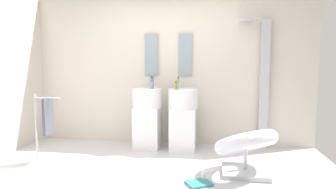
{
  "coord_description": "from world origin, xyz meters",
  "views": [
    {
      "loc": [
        0.72,
        -3.28,
        1.36
      ],
      "look_at": [
        0.15,
        0.55,
        0.95
      ],
      "focal_mm": 31.08,
      "sensor_mm": 36.0,
      "label": 1
    }
  ],
  "objects_px": {
    "pedestal_sink_left": "(147,116)",
    "lounge_chair": "(246,147)",
    "towel_rack": "(46,118)",
    "coffee_mug": "(204,176)",
    "soap_bottle_green": "(178,84)",
    "soap_bottle_blue": "(152,83)",
    "pedestal_sink_right": "(183,117)",
    "shower_column": "(263,81)",
    "magazine_teal": "(199,183)",
    "soap_bottle_amber": "(176,86)",
    "soap_bottle_grey": "(152,85)"
  },
  "relations": [
    {
      "from": "pedestal_sink_right",
      "to": "lounge_chair",
      "type": "height_order",
      "value": "pedestal_sink_right"
    },
    {
      "from": "soap_bottle_amber",
      "to": "soap_bottle_green",
      "type": "relative_size",
      "value": 0.65
    },
    {
      "from": "soap_bottle_amber",
      "to": "pedestal_sink_right",
      "type": "bearing_deg",
      "value": 44.56
    },
    {
      "from": "towel_rack",
      "to": "soap_bottle_amber",
      "type": "distance_m",
      "value": 1.91
    },
    {
      "from": "lounge_chair",
      "to": "coffee_mug",
      "type": "height_order",
      "value": "lounge_chair"
    },
    {
      "from": "pedestal_sink_left",
      "to": "lounge_chair",
      "type": "relative_size",
      "value": 0.98
    },
    {
      "from": "towel_rack",
      "to": "magazine_teal",
      "type": "distance_m",
      "value": 2.23
    },
    {
      "from": "magazine_teal",
      "to": "towel_rack",
      "type": "bearing_deg",
      "value": 136.63
    },
    {
      "from": "towel_rack",
      "to": "coffee_mug",
      "type": "height_order",
      "value": "towel_rack"
    },
    {
      "from": "towel_rack",
      "to": "magazine_teal",
      "type": "relative_size",
      "value": 3.59
    },
    {
      "from": "shower_column",
      "to": "magazine_teal",
      "type": "xyz_separation_m",
      "value": [
        -0.95,
        -1.66,
        -1.06
      ]
    },
    {
      "from": "soap_bottle_blue",
      "to": "soap_bottle_grey",
      "type": "height_order",
      "value": "soap_bottle_blue"
    },
    {
      "from": "coffee_mug",
      "to": "soap_bottle_green",
      "type": "height_order",
      "value": "soap_bottle_green"
    },
    {
      "from": "towel_rack",
      "to": "soap_bottle_blue",
      "type": "distance_m",
      "value": 1.6
    },
    {
      "from": "shower_column",
      "to": "lounge_chair",
      "type": "height_order",
      "value": "shower_column"
    },
    {
      "from": "towel_rack",
      "to": "soap_bottle_grey",
      "type": "relative_size",
      "value": 7.14
    },
    {
      "from": "magazine_teal",
      "to": "soap_bottle_green",
      "type": "relative_size",
      "value": 1.36
    },
    {
      "from": "coffee_mug",
      "to": "lounge_chair",
      "type": "bearing_deg",
      "value": 30.22
    },
    {
      "from": "pedestal_sink_right",
      "to": "soap_bottle_green",
      "type": "bearing_deg",
      "value": -110.31
    },
    {
      "from": "shower_column",
      "to": "coffee_mug",
      "type": "relative_size",
      "value": 19.01
    },
    {
      "from": "pedestal_sink_left",
      "to": "coffee_mug",
      "type": "bearing_deg",
      "value": -52.11
    },
    {
      "from": "pedestal_sink_right",
      "to": "coffee_mug",
      "type": "relative_size",
      "value": 9.92
    },
    {
      "from": "pedestal_sink_left",
      "to": "towel_rack",
      "type": "height_order",
      "value": "pedestal_sink_left"
    },
    {
      "from": "magazine_teal",
      "to": "shower_column",
      "type": "bearing_deg",
      "value": 29.33
    },
    {
      "from": "pedestal_sink_left",
      "to": "soap_bottle_grey",
      "type": "height_order",
      "value": "soap_bottle_grey"
    },
    {
      "from": "towel_rack",
      "to": "coffee_mug",
      "type": "xyz_separation_m",
      "value": [
        2.16,
        -0.33,
        -0.57
      ]
    },
    {
      "from": "magazine_teal",
      "to": "soap_bottle_amber",
      "type": "distance_m",
      "value": 1.66
    },
    {
      "from": "pedestal_sink_left",
      "to": "shower_column",
      "type": "distance_m",
      "value": 1.94
    },
    {
      "from": "towel_rack",
      "to": "lounge_chair",
      "type": "bearing_deg",
      "value": -0.89
    },
    {
      "from": "coffee_mug",
      "to": "soap_bottle_blue",
      "type": "xyz_separation_m",
      "value": [
        -0.85,
        1.16,
        1.0
      ]
    },
    {
      "from": "lounge_chair",
      "to": "towel_rack",
      "type": "bearing_deg",
      "value": 179.11
    },
    {
      "from": "pedestal_sink_left",
      "to": "soap_bottle_blue",
      "type": "bearing_deg",
      "value": -32.72
    },
    {
      "from": "coffee_mug",
      "to": "soap_bottle_grey",
      "type": "distance_m",
      "value": 1.72
    },
    {
      "from": "pedestal_sink_left",
      "to": "towel_rack",
      "type": "distance_m",
      "value": 1.51
    },
    {
      "from": "coffee_mug",
      "to": "soap_bottle_green",
      "type": "distance_m",
      "value": 1.52
    },
    {
      "from": "magazine_teal",
      "to": "coffee_mug",
      "type": "distance_m",
      "value": 0.15
    },
    {
      "from": "shower_column",
      "to": "soap_bottle_grey",
      "type": "bearing_deg",
      "value": -167.72
    },
    {
      "from": "lounge_chair",
      "to": "soap_bottle_amber",
      "type": "bearing_deg",
      "value": 139.18
    },
    {
      "from": "soap_bottle_green",
      "to": "pedestal_sink_left",
      "type": "bearing_deg",
      "value": 163.27
    },
    {
      "from": "soap_bottle_amber",
      "to": "soap_bottle_green",
      "type": "height_order",
      "value": "soap_bottle_green"
    },
    {
      "from": "pedestal_sink_left",
      "to": "lounge_chair",
      "type": "height_order",
      "value": "pedestal_sink_left"
    },
    {
      "from": "shower_column",
      "to": "soap_bottle_green",
      "type": "distance_m",
      "value": 1.39
    },
    {
      "from": "lounge_chair",
      "to": "soap_bottle_green",
      "type": "height_order",
      "value": "soap_bottle_green"
    },
    {
      "from": "soap_bottle_blue",
      "to": "lounge_chair",
      "type": "bearing_deg",
      "value": -32.88
    },
    {
      "from": "soap_bottle_green",
      "to": "soap_bottle_amber",
      "type": "bearing_deg",
      "value": 126.34
    },
    {
      "from": "pedestal_sink_right",
      "to": "coffee_mug",
      "type": "bearing_deg",
      "value": -73.08
    },
    {
      "from": "towel_rack",
      "to": "coffee_mug",
      "type": "distance_m",
      "value": 2.26
    },
    {
      "from": "pedestal_sink_right",
      "to": "soap_bottle_amber",
      "type": "distance_m",
      "value": 0.53
    },
    {
      "from": "pedestal_sink_left",
      "to": "shower_column",
      "type": "height_order",
      "value": "shower_column"
    },
    {
      "from": "soap_bottle_grey",
      "to": "soap_bottle_green",
      "type": "distance_m",
      "value": 0.43
    }
  ]
}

